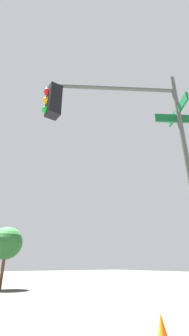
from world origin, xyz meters
TOP-DOWN VIEW (x-y plane):
  - traffic_signal_near at (-6.55, -6.33)m, footprint 2.06×3.13m
  - street_tree at (9.99, -8.26)m, footprint 2.50×2.50m
  - traffic_cone at (-5.48, -8.12)m, footprint 0.36×0.36m

SIDE VIEW (x-z plane):
  - traffic_cone at x=-5.48m, z-range 0.00..0.70m
  - street_tree at x=9.99m, z-range 1.01..5.57m
  - traffic_signal_near at x=-6.55m, z-range 1.27..7.20m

